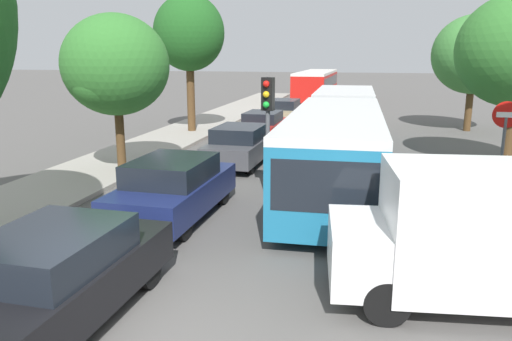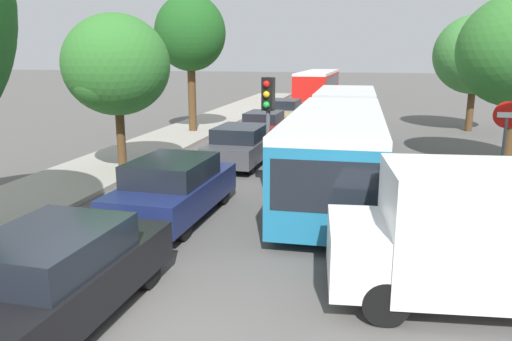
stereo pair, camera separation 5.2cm
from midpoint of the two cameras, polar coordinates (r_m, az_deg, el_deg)
kerb_strip_left at (r=26.66m, az=-7.54°, el=4.64°), size 3.20×47.99×0.14m
articulated_bus at (r=17.80m, az=9.52°, el=4.61°), size 2.87×16.46×2.44m
city_bus_rear at (r=44.03m, az=6.88°, el=9.85°), size 2.77×11.54×2.47m
queued_car_black at (r=8.27m, az=-21.94°, el=-11.14°), size 1.96×4.39×1.51m
queued_car_navy at (r=12.56m, az=-9.49°, el=-1.98°), size 1.99×4.45×1.53m
queued_car_graphite at (r=18.35m, az=-1.92°, el=2.91°), size 1.88×4.21×1.45m
queued_car_red at (r=23.50m, az=0.76°, el=5.12°), size 1.77×3.96×1.36m
queued_car_tan at (r=28.98m, az=3.12°, el=6.73°), size 1.85×4.14×1.42m
white_van at (r=8.93m, az=26.06°, el=-6.44°), size 5.19×2.50×2.31m
traffic_light at (r=13.79m, az=1.23°, el=6.86°), size 0.35×0.38×3.40m
no_entry_sign at (r=14.73m, az=26.38°, el=3.44°), size 0.70×0.08×2.82m
tree_left_mid at (r=17.03m, az=-16.03°, el=11.21°), size 3.45×3.45×5.29m
tree_left_far at (r=25.70m, az=-7.83°, el=15.05°), size 3.49×3.49×6.85m
tree_right_far at (r=28.50m, az=23.60°, el=12.04°), size 4.21×4.21×5.96m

